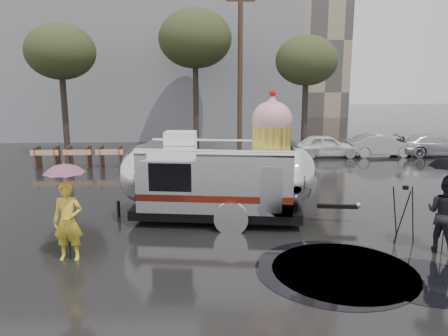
{
  "coord_description": "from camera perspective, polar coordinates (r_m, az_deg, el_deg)",
  "views": [
    {
      "loc": [
        0.29,
        -10.9,
        4.19
      ],
      "look_at": [
        0.95,
        1.68,
        1.57
      ],
      "focal_mm": 35.0,
      "sensor_mm": 36.0,
      "label": 1
    }
  ],
  "objects": [
    {
      "name": "tree_right",
      "position": [
        24.59,
        10.72,
        13.54
      ],
      "size": [
        3.36,
        3.36,
        6.42
      ],
      "color": "#382D26",
      "rests_on": "ground"
    },
    {
      "name": "parked_cars",
      "position": [
        25.86,
        23.44,
        3.04
      ],
      "size": [
        13.2,
        1.9,
        1.5
      ],
      "color": "silver",
      "rests_on": "ground"
    },
    {
      "name": "grey_building",
      "position": [
        35.24,
        -10.37,
        15.29
      ],
      "size": [
        22.0,
        12.0,
        13.0
      ],
      "primitive_type": "cube",
      "color": "slate",
      "rests_on": "ground"
    },
    {
      "name": "tripod",
      "position": [
        12.24,
        22.43,
        -4.88
      ],
      "size": [
        0.54,
        0.62,
        1.49
      ],
      "rotation": [
        0.0,
        0.0,
        -0.01
      ],
      "color": "black",
      "rests_on": "ground"
    },
    {
      "name": "ground",
      "position": [
        11.68,
        -4.28,
        -9.32
      ],
      "size": [
        120.0,
        120.0,
        0.0
      ],
      "primitive_type": "plane",
      "color": "black",
      "rests_on": "ground"
    },
    {
      "name": "puddles",
      "position": [
        12.16,
        10.56,
        -8.6
      ],
      "size": [
        6.83,
        10.54,
        0.01
      ],
      "color": "black",
      "rests_on": "ground"
    },
    {
      "name": "utility_pole",
      "position": [
        25.0,
        2.11,
        12.7
      ],
      "size": [
        1.6,
        0.28,
        9.0
      ],
      "color": "#473323",
      "rests_on": "ground"
    },
    {
      "name": "person_right",
      "position": [
        11.9,
        26.96,
        -5.36
      ],
      "size": [
        0.92,
        1.05,
        1.91
      ],
      "primitive_type": "imported",
      "rotation": [
        0.0,
        0.0,
        2.14
      ],
      "color": "black",
      "rests_on": "ground"
    },
    {
      "name": "tree_left",
      "position": [
        25.02,
        -20.58,
        13.97
      ],
      "size": [
        3.64,
        3.64,
        6.95
      ],
      "color": "#382D26",
      "rests_on": "ground"
    },
    {
      "name": "tree_mid",
      "position": [
        25.99,
        -3.8,
        16.44
      ],
      "size": [
        4.2,
        4.2,
        8.03
      ],
      "color": "#382D26",
      "rests_on": "ground"
    },
    {
      "name": "airstream_trailer",
      "position": [
        12.88,
        -0.48,
        -0.87
      ],
      "size": [
        7.26,
        3.06,
        3.94
      ],
      "rotation": [
        0.0,
        0.0,
        -0.14
      ],
      "color": "silver",
      "rests_on": "ground"
    },
    {
      "name": "barricade_row",
      "position": [
        21.97,
        -18.39,
        1.51
      ],
      "size": [
        4.3,
        0.8,
        1.0
      ],
      "color": "#473323",
      "rests_on": "ground"
    },
    {
      "name": "umbrella_pink",
      "position": [
        10.52,
        -20.08,
        -1.38
      ],
      "size": [
        1.13,
        1.13,
        2.32
      ],
      "color": "pink",
      "rests_on": "ground"
    },
    {
      "name": "person_left",
      "position": [
        10.78,
        -19.7,
        -6.59
      ],
      "size": [
        0.68,
        0.46,
        1.86
      ],
      "primitive_type": "imported",
      "rotation": [
        0.0,
        0.0,
        -0.02
      ],
      "color": "yellow",
      "rests_on": "ground"
    }
  ]
}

